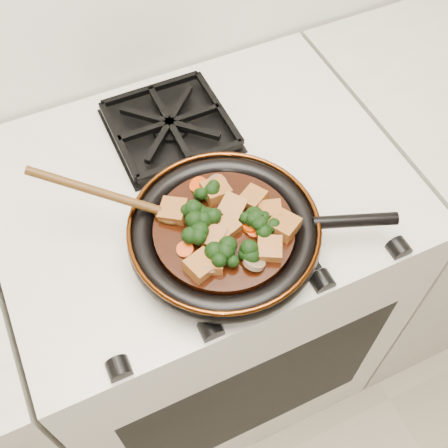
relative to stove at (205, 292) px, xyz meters
name	(u,v)px	position (x,y,z in m)	size (l,w,h in m)	color
stove	(205,292)	(0.00, 0.00, 0.00)	(0.76, 0.60, 0.90)	beige
burner_grate_front	(231,235)	(0.00, -0.14, 0.46)	(0.23, 0.23, 0.03)	black
burner_grate_back	(170,126)	(0.00, 0.14, 0.46)	(0.23, 0.23, 0.03)	black
skillet	(225,233)	(-0.01, -0.15, 0.49)	(0.43, 0.32, 0.05)	black
braising_sauce	(224,231)	(-0.02, -0.15, 0.50)	(0.23, 0.23, 0.02)	black
tofu_cube_0	(216,191)	(0.00, -0.08, 0.52)	(0.04, 0.04, 0.02)	brown
tofu_cube_1	(212,263)	(-0.06, -0.20, 0.52)	(0.03, 0.03, 0.02)	brown
tofu_cube_2	(284,226)	(0.07, -0.19, 0.52)	(0.04, 0.04, 0.02)	brown
tofu_cube_3	(212,237)	(-0.04, -0.16, 0.52)	(0.04, 0.04, 0.02)	brown
tofu_cube_4	(232,208)	(0.01, -0.12, 0.52)	(0.04, 0.04, 0.02)	brown
tofu_cube_5	(174,211)	(-0.08, -0.09, 0.52)	(0.04, 0.04, 0.02)	brown
tofu_cube_6	(253,199)	(0.05, -0.12, 0.52)	(0.04, 0.04, 0.02)	brown
tofu_cube_7	(270,249)	(0.03, -0.22, 0.52)	(0.04, 0.04, 0.02)	brown
tofu_cube_8	(228,227)	(-0.01, -0.15, 0.52)	(0.03, 0.03, 0.02)	brown
tofu_cube_9	(201,266)	(-0.08, -0.20, 0.52)	(0.04, 0.04, 0.02)	brown
tofu_cube_10	(270,211)	(0.06, -0.16, 0.52)	(0.04, 0.03, 0.02)	brown
broccoli_floret_0	(252,224)	(0.02, -0.17, 0.52)	(0.06, 0.06, 0.05)	black
broccoli_floret_1	(268,229)	(0.04, -0.19, 0.52)	(0.05, 0.05, 0.05)	black
broccoli_floret_2	(193,214)	(-0.05, -0.11, 0.52)	(0.06, 0.06, 0.05)	black
broccoli_floret_3	(214,216)	(-0.02, -0.13, 0.52)	(0.06, 0.06, 0.05)	black
broccoli_floret_4	(260,222)	(0.04, -0.17, 0.52)	(0.05, 0.05, 0.05)	black
broccoli_floret_5	(225,258)	(-0.04, -0.21, 0.52)	(0.06, 0.06, 0.05)	black
broccoli_floret_6	(208,195)	(-0.02, -0.09, 0.52)	(0.05, 0.05, 0.06)	black
broccoli_floret_7	(251,250)	(0.00, -0.21, 0.52)	(0.06, 0.06, 0.05)	black
broccoli_floret_8	(197,235)	(-0.07, -0.15, 0.52)	(0.06, 0.06, 0.05)	black
broccoli_floret_9	(200,219)	(-0.05, -0.13, 0.52)	(0.06, 0.06, 0.06)	black
carrot_coin_0	(256,229)	(0.03, -0.18, 0.51)	(0.03, 0.03, 0.01)	#BE3405
carrot_coin_1	(185,249)	(-0.09, -0.16, 0.51)	(0.03, 0.03, 0.01)	#BE3405
carrot_coin_2	(251,227)	(0.02, -0.17, 0.51)	(0.03, 0.03, 0.01)	#BE3405
carrot_coin_3	(199,185)	(-0.02, -0.05, 0.51)	(0.03, 0.03, 0.01)	#BE3405
carrot_coin_4	(195,223)	(-0.06, -0.12, 0.51)	(0.03, 0.03, 0.01)	#BE3405
mushroom_slice_0	(207,268)	(-0.07, -0.21, 0.52)	(0.03, 0.03, 0.01)	brown
mushroom_slice_1	(218,185)	(0.01, -0.07, 0.52)	(0.04, 0.04, 0.01)	brown
mushroom_slice_2	(254,263)	(0.00, -0.23, 0.52)	(0.04, 0.04, 0.01)	brown
mushroom_slice_3	(215,185)	(0.00, -0.07, 0.52)	(0.03, 0.03, 0.01)	brown
wooden_spoon	(131,202)	(-0.14, -0.06, 0.54)	(0.14, 0.10, 0.24)	#492C0F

